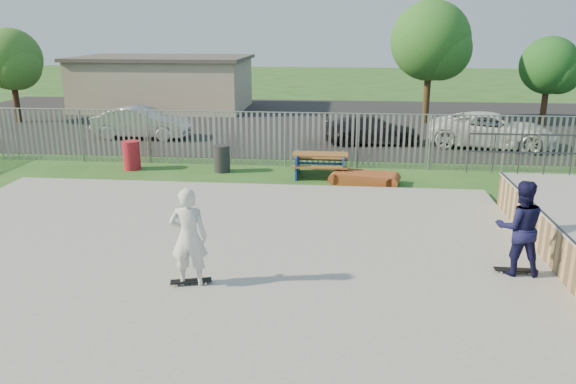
# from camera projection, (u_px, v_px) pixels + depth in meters

# --- Properties ---
(ground) EXTENTS (120.00, 120.00, 0.00)m
(ground) POSITION_uv_depth(u_px,v_px,m) (198.00, 263.00, 12.33)
(ground) COLOR #24541D
(ground) RESTS_ON ground
(concrete_slab) EXTENTS (15.00, 12.00, 0.15)m
(concrete_slab) POSITION_uv_depth(u_px,v_px,m) (197.00, 260.00, 12.31)
(concrete_slab) COLOR gray
(concrete_slab) RESTS_ON ground
(fence) EXTENTS (26.04, 16.02, 2.00)m
(fence) POSITION_uv_depth(u_px,v_px,m) (269.00, 169.00, 16.32)
(fence) COLOR gray
(fence) RESTS_ON ground
(picnic_table) EXTENTS (1.90, 1.56, 0.80)m
(picnic_table) POSITION_uv_depth(u_px,v_px,m) (320.00, 164.00, 19.37)
(picnic_table) COLOR brown
(picnic_table) RESTS_ON ground
(funbox) EXTENTS (2.03, 1.29, 0.38)m
(funbox) POSITION_uv_depth(u_px,v_px,m) (364.00, 178.00, 18.44)
(funbox) COLOR brown
(funbox) RESTS_ON ground
(trash_bin_red) EXTENTS (0.62, 0.62, 1.03)m
(trash_bin_red) POSITION_uv_depth(u_px,v_px,m) (131.00, 155.00, 20.24)
(trash_bin_red) COLOR #A51925
(trash_bin_red) RESTS_ON ground
(trash_bin_grey) EXTENTS (0.57, 0.57, 0.95)m
(trash_bin_grey) POSITION_uv_depth(u_px,v_px,m) (222.00, 159.00, 19.92)
(trash_bin_grey) COLOR #252527
(trash_bin_grey) RESTS_ON ground
(parking_lot) EXTENTS (40.00, 18.00, 0.02)m
(parking_lot) POSITION_uv_depth(u_px,v_px,m) (286.00, 121.00, 30.45)
(parking_lot) COLOR black
(parking_lot) RESTS_ON ground
(car_silver) EXTENTS (4.39, 1.60, 1.44)m
(car_silver) POSITION_uv_depth(u_px,v_px,m) (142.00, 123.00, 25.69)
(car_silver) COLOR silver
(car_silver) RESTS_ON parking_lot
(car_dark) EXTENTS (4.42, 2.21, 1.23)m
(car_dark) POSITION_uv_depth(u_px,v_px,m) (371.00, 130.00, 24.53)
(car_dark) COLOR black
(car_dark) RESTS_ON parking_lot
(car_white) EXTENTS (5.65, 3.59, 1.45)m
(car_white) POSITION_uv_depth(u_px,v_px,m) (492.00, 130.00, 23.79)
(car_white) COLOR white
(car_white) RESTS_ON parking_lot
(building) EXTENTS (10.40, 6.40, 3.20)m
(building) POSITION_uv_depth(u_px,v_px,m) (164.00, 83.00, 34.56)
(building) COLOR #B3A78A
(building) RESTS_ON ground
(tree_left) EXTENTS (3.19, 3.19, 4.92)m
(tree_left) POSITION_uv_depth(u_px,v_px,m) (11.00, 59.00, 29.21)
(tree_left) COLOR #3C2318
(tree_left) RESTS_ON ground
(tree_mid) EXTENTS (4.08, 4.08, 6.29)m
(tree_mid) POSITION_uv_depth(u_px,v_px,m) (430.00, 41.00, 28.86)
(tree_mid) COLOR #46341C
(tree_mid) RESTS_ON ground
(tree_right) EXTENTS (2.92, 2.92, 4.51)m
(tree_right) POSITION_uv_depth(u_px,v_px,m) (549.00, 66.00, 28.65)
(tree_right) COLOR #442B1B
(tree_right) RESTS_ON ground
(skateboard_a) EXTENTS (0.80, 0.20, 0.08)m
(skateboard_a) POSITION_uv_depth(u_px,v_px,m) (514.00, 271.00, 11.51)
(skateboard_a) COLOR black
(skateboard_a) RESTS_ON concrete_slab
(skateboard_b) EXTENTS (0.82, 0.40, 0.08)m
(skateboard_b) POSITION_uv_depth(u_px,v_px,m) (191.00, 282.00, 11.01)
(skateboard_b) COLOR black
(skateboard_b) RESTS_ON concrete_slab
(skater_navy) EXTENTS (0.96, 0.75, 1.96)m
(skater_navy) POSITION_uv_depth(u_px,v_px,m) (520.00, 228.00, 11.24)
(skater_navy) COLOR #121238
(skater_navy) RESTS_ON concrete_slab
(skater_white) EXTENTS (0.75, 0.53, 1.96)m
(skater_white) POSITION_uv_depth(u_px,v_px,m) (189.00, 237.00, 10.74)
(skater_white) COLOR silver
(skater_white) RESTS_ON concrete_slab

